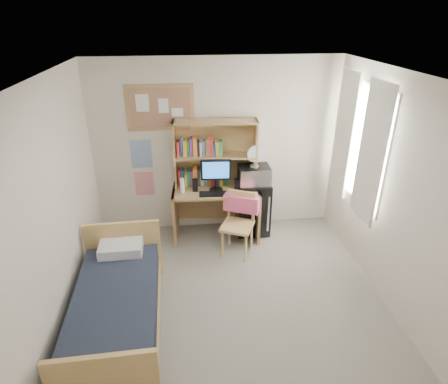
{
  "coord_description": "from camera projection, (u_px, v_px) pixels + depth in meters",
  "views": [
    {
      "loc": [
        -0.49,
        -3.15,
        3.13
      ],
      "look_at": [
        0.01,
        1.2,
        1.0
      ],
      "focal_mm": 30.0,
      "sensor_mm": 36.0,
      "label": 1
    }
  ],
  "objects": [
    {
      "name": "wall_back",
      "position": [
        216.0,
        148.0,
        5.54
      ],
      "size": [
        3.6,
        0.04,
        2.6
      ],
      "primitive_type": "cube",
      "color": "silver",
      "rests_on": "floor"
    },
    {
      "name": "speaker_left",
      "position": [
        195.0,
        185.0,
        5.36
      ],
      "size": [
        0.08,
        0.08,
        0.18
      ],
      "primitive_type": "cube",
      "rotation": [
        0.0,
        0.0,
        -0.06
      ],
      "color": "black",
      "rests_on": "desk"
    },
    {
      "name": "pillow",
      "position": [
        121.0,
        247.0,
        4.53
      ],
      "size": [
        0.52,
        0.37,
        0.12
      ],
      "primitive_type": "cube",
      "rotation": [
        0.0,
        0.0,
        0.03
      ],
      "color": "white",
      "rests_on": "bed"
    },
    {
      "name": "hoodie",
      "position": [
        241.0,
        203.0,
        5.24
      ],
      "size": [
        0.52,
        0.34,
        0.24
      ],
      "primitive_type": "cube",
      "rotation": [
        0.0,
        0.0,
        -0.42
      ],
      "color": "#F75E8E",
      "rests_on": "desk_chair"
    },
    {
      "name": "wall_right",
      "position": [
        410.0,
        208.0,
        3.85
      ],
      "size": [
        0.04,
        4.2,
        2.6
      ],
      "primitive_type": "cube",
      "color": "silver",
      "rests_on": "floor"
    },
    {
      "name": "desk_fan",
      "position": [
        255.0,
        157.0,
        5.37
      ],
      "size": [
        0.25,
        0.25,
        0.31
      ],
      "primitive_type": "cylinder",
      "rotation": [
        0.0,
        0.0,
        -0.01
      ],
      "color": "white",
      "rests_on": "microwave"
    },
    {
      "name": "hutch",
      "position": [
        215.0,
        154.0,
        5.38
      ],
      "size": [
        1.21,
        0.38,
        0.97
      ],
      "primitive_type": "cube",
      "rotation": [
        0.0,
        0.0,
        -0.06
      ],
      "color": "tan",
      "rests_on": "desk"
    },
    {
      "name": "desk_chair",
      "position": [
        237.0,
        225.0,
        5.18
      ],
      "size": [
        0.6,
        0.6,
        0.9
      ],
      "primitive_type": "cube",
      "rotation": [
        0.0,
        0.0,
        -0.42
      ],
      "color": "tan",
      "rests_on": "floor"
    },
    {
      "name": "speaker_right",
      "position": [
        237.0,
        185.0,
        5.38
      ],
      "size": [
        0.07,
        0.07,
        0.17
      ],
      "primitive_type": "cube",
      "rotation": [
        0.0,
        0.0,
        -0.06
      ],
      "color": "black",
      "rests_on": "desk"
    },
    {
      "name": "water_bottle",
      "position": [
        182.0,
        185.0,
        5.3
      ],
      "size": [
        0.07,
        0.07,
        0.22
      ],
      "primitive_type": "cylinder",
      "rotation": [
        0.0,
        0.0,
        -0.06
      ],
      "color": "white",
      "rests_on": "desk"
    },
    {
      "name": "wall_left",
      "position": [
        46.0,
        229.0,
        3.48
      ],
      "size": [
        0.04,
        4.2,
        2.6
      ],
      "primitive_type": "cube",
      "color": "silver",
      "rests_on": "floor"
    },
    {
      "name": "monitor",
      "position": [
        216.0,
        176.0,
        5.31
      ],
      "size": [
        0.43,
        0.06,
        0.46
      ],
      "primitive_type": "cube",
      "rotation": [
        0.0,
        0.0,
        -0.06
      ],
      "color": "black",
      "rests_on": "desk"
    },
    {
      "name": "microwave",
      "position": [
        254.0,
        175.0,
        5.49
      ],
      "size": [
        0.45,
        0.35,
        0.26
      ],
      "primitive_type": "cube",
      "rotation": [
        0.0,
        0.0,
        -0.01
      ],
      "color": "#BABABF",
      "rests_on": "mini_fridge"
    },
    {
      "name": "poster_wave",
      "position": [
        141.0,
        154.0,
        5.44
      ],
      "size": [
        0.3,
        0.01,
        0.42
      ],
      "primitive_type": "cube",
      "color": "#27509D",
      "rests_on": "wall_back"
    },
    {
      "name": "bulletin_board",
      "position": [
        160.0,
        108.0,
        5.18
      ],
      "size": [
        0.94,
        0.03,
        0.64
      ],
      "primitive_type": "cube",
      "color": "#A17255",
      "rests_on": "wall_back"
    },
    {
      "name": "poster_japan",
      "position": [
        144.0,
        183.0,
        5.65
      ],
      "size": [
        0.28,
        0.01,
        0.36
      ],
      "primitive_type": "cube",
      "color": "red",
      "rests_on": "wall_back"
    },
    {
      "name": "bed",
      "position": [
        117.0,
        311.0,
        3.99
      ],
      "size": [
        0.94,
        1.8,
        0.49
      ],
      "primitive_type": "cube",
      "rotation": [
        0.0,
        0.0,
        0.03
      ],
      "color": "black",
      "rests_on": "floor"
    },
    {
      "name": "keyboard",
      "position": [
        216.0,
        194.0,
        5.28
      ],
      "size": [
        0.49,
        0.18,
        0.02
      ],
      "primitive_type": "cube",
      "rotation": [
        0.0,
        0.0,
        -0.06
      ],
      "color": "black",
      "rests_on": "desk"
    },
    {
      "name": "floor",
      "position": [
        235.0,
        318.0,
        4.24
      ],
      "size": [
        3.6,
        4.2,
        0.02
      ],
      "primitive_type": "cube",
      "color": "gray",
      "rests_on": "ground"
    },
    {
      "name": "curtain_left",
      "position": [
        371.0,
        154.0,
        4.43
      ],
      "size": [
        0.04,
        0.55,
        1.7
      ],
      "primitive_type": "cube",
      "color": "white",
      "rests_on": "wall_right"
    },
    {
      "name": "mini_fridge",
      "position": [
        252.0,
        207.0,
        5.75
      ],
      "size": [
        0.49,
        0.49,
        0.83
      ],
      "primitive_type": "cube",
      "rotation": [
        0.0,
        0.0,
        -0.01
      ],
      "color": "black",
      "rests_on": "floor"
    },
    {
      "name": "ceiling",
      "position": [
        239.0,
        82.0,
        3.1
      ],
      "size": [
        3.6,
        4.2,
        0.02
      ],
      "primitive_type": "cube",
      "color": "silver",
      "rests_on": "wall_back"
    },
    {
      "name": "desk",
      "position": [
        216.0,
        212.0,
        5.63
      ],
      "size": [
        1.3,
        0.71,
        0.79
      ],
      "primitive_type": "cube",
      "rotation": [
        0.0,
        0.0,
        -0.06
      ],
      "color": "tan",
      "rests_on": "floor"
    },
    {
      "name": "curtain_right",
      "position": [
        344.0,
        134.0,
        5.14
      ],
      "size": [
        0.04,
        0.55,
        1.7
      ],
      "primitive_type": "cube",
      "color": "white",
      "rests_on": "wall_right"
    },
    {
      "name": "window_unit",
      "position": [
        359.0,
        143.0,
        4.79
      ],
      "size": [
        0.1,
        1.4,
        1.7
      ],
      "primitive_type": "cube",
      "color": "white",
      "rests_on": "wall_right"
    }
  ]
}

